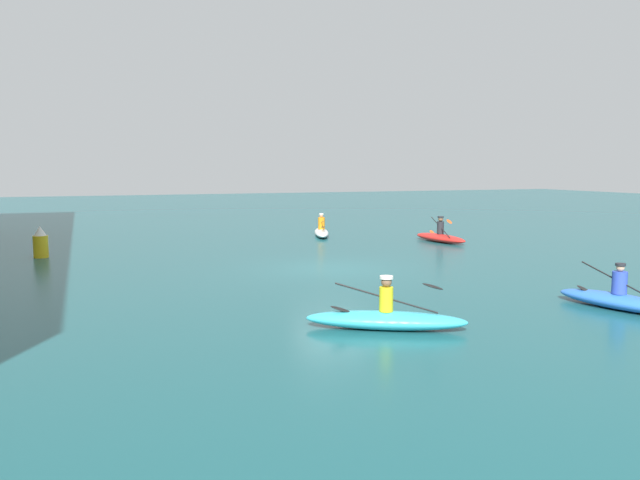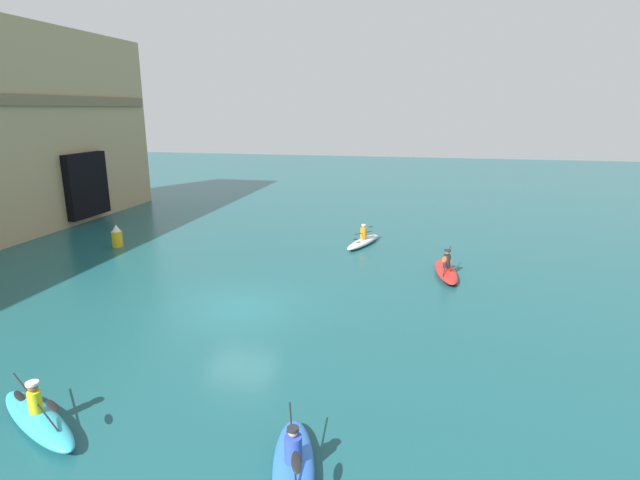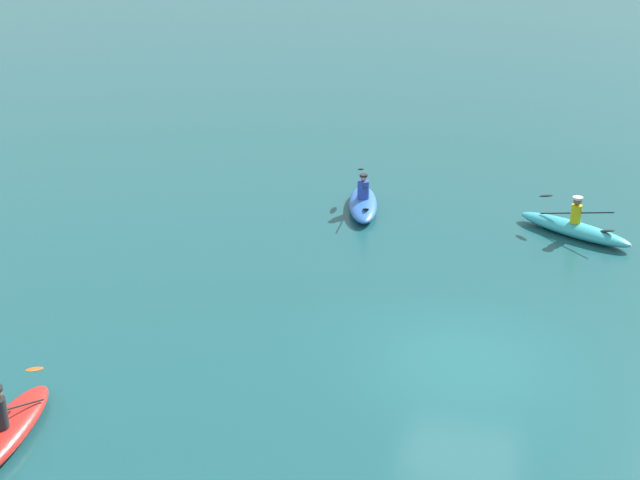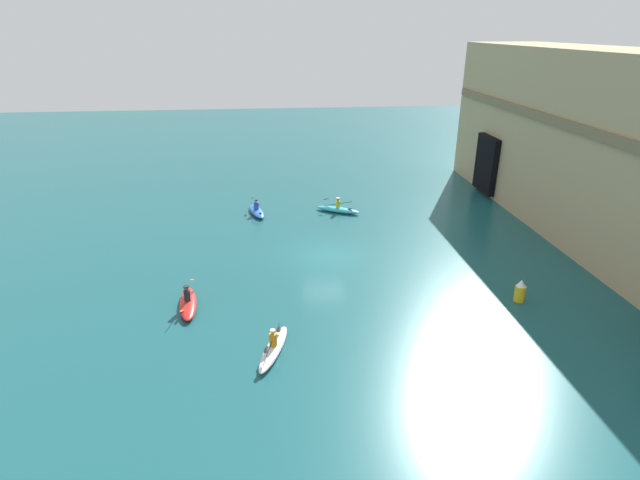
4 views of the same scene
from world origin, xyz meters
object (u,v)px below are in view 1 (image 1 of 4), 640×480
at_px(kayak_blue, 619,300).
at_px(kayak_red, 440,237).
at_px(kayak_white, 321,232).
at_px(marker_buoy, 41,243).
at_px(kayak_cyan, 386,319).

distance_m(kayak_blue, kayak_red, 13.51).
bearing_deg(kayak_blue, kayak_white, -11.71).
bearing_deg(kayak_red, marker_buoy, -101.21).
height_order(kayak_white, kayak_red, kayak_red).
relative_size(kayak_blue, kayak_red, 0.95).
height_order(kayak_red, marker_buoy, marker_buoy).
distance_m(kayak_blue, marker_buoy, 19.56).
height_order(kayak_blue, marker_buoy, marker_buoy).
bearing_deg(marker_buoy, kayak_red, -93.96).
relative_size(kayak_white, kayak_cyan, 1.05).
distance_m(kayak_cyan, marker_buoy, 15.78).
xyz_separation_m(kayak_blue, kayak_white, (17.33, 0.91, -0.00)).
bearing_deg(kayak_blue, kayak_red, -28.55).
bearing_deg(kayak_white, kayak_red, 62.95).
height_order(kayak_blue, kayak_white, kayak_white).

